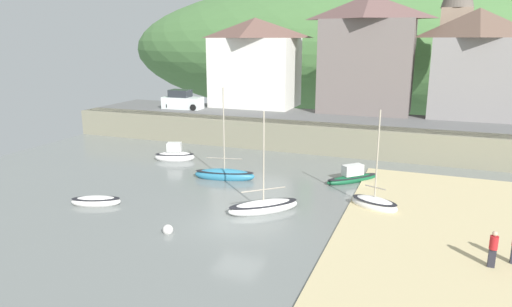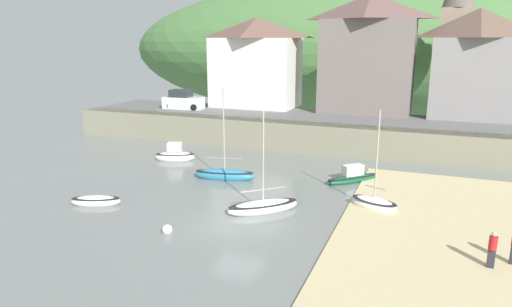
# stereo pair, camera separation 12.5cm
# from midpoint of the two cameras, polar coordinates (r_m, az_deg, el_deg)

# --- Properties ---
(quay_seawall) EXTENTS (48.00, 9.40, 2.40)m
(quay_seawall) POSITION_cam_midpoint_polar(r_m,az_deg,el_deg) (40.17, 7.57, 2.27)
(quay_seawall) COLOR gray
(quay_seawall) RESTS_ON ground
(hillside_backdrop) EXTENTS (80.00, 44.00, 21.76)m
(hillside_backdrop) POSITION_cam_midpoint_polar(r_m,az_deg,el_deg) (76.76, 13.29, 12.33)
(hillside_backdrop) COLOR #4A773F
(hillside_backdrop) RESTS_ON ground
(waterfront_building_left) EXTENTS (8.86, 6.07, 9.16)m
(waterfront_building_left) POSITION_cam_midpoint_polar(r_m,az_deg,el_deg) (49.39, -0.18, 11.25)
(waterfront_building_left) COLOR white
(waterfront_building_left) RESTS_ON ground
(waterfront_building_centre) EXTENTS (8.87, 5.56, 11.12)m
(waterfront_building_centre) POSITION_cam_midpoint_polar(r_m,az_deg,el_deg) (46.43, 13.51, 11.92)
(waterfront_building_centre) COLOR slate
(waterfront_building_centre) RESTS_ON ground
(waterfront_building_right) EXTENTS (7.57, 4.95, 9.67)m
(waterfront_building_right) POSITION_cam_midpoint_polar(r_m,az_deg,el_deg) (46.12, 25.34, 10.08)
(waterfront_building_right) COLOR gray
(waterfront_building_right) RESTS_ON ground
(church_with_spire) EXTENTS (3.00, 3.00, 15.74)m
(church_with_spire) POSITION_cam_midpoint_polar(r_m,az_deg,el_deg) (50.00, 23.36, 14.17)
(church_with_spire) COLOR gray
(church_with_spire) RESTS_ON ground
(fishing_boat_green) EXTENTS (3.05, 1.98, 0.71)m
(fishing_boat_green) POSITION_cam_midpoint_polar(r_m,az_deg,el_deg) (28.72, -19.32, -5.59)
(fishing_boat_green) COLOR white
(fishing_boat_green) RESTS_ON ground
(sailboat_blue_trim) EXTENTS (3.47, 3.56, 1.32)m
(sailboat_blue_trim) POSITION_cam_midpoint_polar(r_m,az_deg,el_deg) (32.01, 11.73, -2.88)
(sailboat_blue_trim) COLOR #155934
(sailboat_blue_trim) RESTS_ON ground
(motorboat_with_cabin) EXTENTS (3.10, 2.25, 5.92)m
(motorboat_with_cabin) POSITION_cam_midpoint_polar(r_m,az_deg,el_deg) (27.36, 14.31, -6.01)
(motorboat_with_cabin) COLOR white
(motorboat_with_cabin) RESTS_ON ground
(sailboat_tall_mast) EXTENTS (3.99, 3.80, 5.90)m
(sailboat_tall_mast) POSITION_cam_midpoint_polar(r_m,az_deg,el_deg) (26.14, 0.79, -6.57)
(sailboat_tall_mast) COLOR white
(sailboat_tall_mast) RESTS_ON ground
(dinghy_open_wooden) EXTENTS (3.36, 2.20, 1.64)m
(dinghy_open_wooden) POSITION_cam_midpoint_polar(r_m,az_deg,el_deg) (37.37, -10.13, -0.23)
(dinghy_open_wooden) COLOR white
(dinghy_open_wooden) RESTS_ON ground
(sailboat_nearest_shore) EXTENTS (4.37, 1.98, 6.54)m
(sailboat_nearest_shore) POSITION_cam_midpoint_polar(r_m,az_deg,el_deg) (32.04, -4.03, -2.60)
(sailboat_nearest_shore) COLOR teal
(sailboat_nearest_shore) RESTS_ON ground
(parked_car_near_slipway) EXTENTS (4.17, 1.87, 1.95)m
(parked_car_near_slipway) POSITION_cam_midpoint_polar(r_m,az_deg,el_deg) (48.46, -9.21, 6.45)
(parked_car_near_slipway) COLOR silver
(parked_car_near_slipway) RESTS_ON ground
(person_near_water) EXTENTS (0.34, 0.34, 1.62)m
(person_near_water) POSITION_cam_midpoint_polar(r_m,az_deg,el_deg) (22.02, 27.16, -10.33)
(person_near_water) COLOR #282833
(person_near_water) RESTS_ON ground
(mooring_buoy) EXTENTS (0.54, 0.54, 0.54)m
(mooring_buoy) POSITION_cam_midpoint_polar(r_m,az_deg,el_deg) (23.84, -11.02, -9.26)
(mooring_buoy) COLOR silver
(mooring_buoy) RESTS_ON ground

